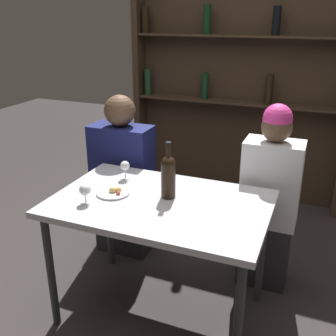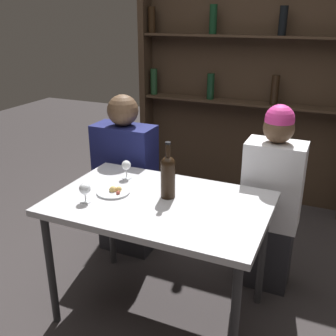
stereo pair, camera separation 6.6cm
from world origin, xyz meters
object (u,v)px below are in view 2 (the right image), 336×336
Objects in this scene: wine_glass_1 at (126,166)px; food_plate_0 at (114,191)px; wine_glass_0 at (85,189)px; seated_person_left at (126,181)px; wine_bottle at (168,175)px; seated_person_right at (271,204)px.

food_plate_0 is (0.04, -0.22, -0.07)m from wine_glass_1.
wine_glass_0 is 0.09× the size of seated_person_left.
wine_bottle is at bearing -22.72° from wine_glass_1.
seated_person_left is at bearing 121.46° from wine_glass_1.
seated_person_right reaches higher than wine_glass_1.
wine_bottle is 2.80× the size of wine_glass_1.
seated_person_left is (-0.25, 0.56, -0.20)m from food_plate_0.
seated_person_left is (-0.21, 0.34, -0.27)m from wine_glass_1.
wine_bottle is at bearing 31.45° from wine_glass_0.
seated_person_left reaches higher than wine_glass_0.
wine_glass_1 is at bearing 100.65° from food_plate_0.
wine_glass_1 reaches higher than food_plate_0.
wine_glass_0 is (-0.38, -0.24, -0.06)m from wine_bottle.
seated_person_left reaches higher than wine_bottle.
wine_bottle is 0.80m from seated_person_left.
wine_glass_0 is at bearing -117.32° from food_plate_0.
wine_glass_0 is at bearing -140.75° from seated_person_right.
wine_glass_1 is at bearing -58.54° from seated_person_left.
wine_glass_0 is at bearing -148.55° from wine_bottle.
wine_glass_1 is (-0.35, 0.14, -0.06)m from wine_bottle.
seated_person_left is at bearing 138.83° from wine_bottle.
seated_person_right reaches higher than wine_bottle.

